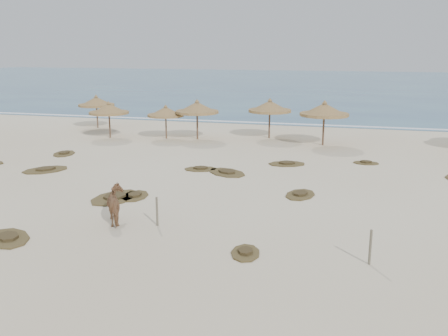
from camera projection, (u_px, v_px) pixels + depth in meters
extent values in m
plane|color=beige|center=(146.00, 214.00, 20.63)|extent=(160.00, 160.00, 0.00)
cube|color=#29507C|center=(310.00, 84.00, 91.12)|extent=(200.00, 100.00, 0.01)
cube|color=white|center=(261.00, 123.00, 45.07)|extent=(70.00, 0.60, 0.01)
cylinder|color=brown|center=(97.00, 115.00, 42.21)|extent=(0.12, 0.12, 2.10)
cylinder|color=olive|center=(97.00, 105.00, 42.00)|extent=(3.16, 3.16, 0.18)
cone|color=olive|center=(96.00, 101.00, 41.92)|extent=(3.06, 3.06, 0.75)
cone|color=olive|center=(96.00, 96.00, 41.82)|extent=(0.36, 0.36, 0.22)
cylinder|color=brown|center=(110.00, 124.00, 37.65)|extent=(0.12, 0.12, 2.07)
cylinder|color=olive|center=(109.00, 113.00, 37.44)|extent=(3.70, 3.70, 0.18)
cone|color=olive|center=(109.00, 108.00, 37.37)|extent=(3.58, 3.58, 0.74)
cone|color=olive|center=(108.00, 102.00, 37.26)|extent=(0.36, 0.36, 0.22)
cylinder|color=brown|center=(166.00, 126.00, 37.30)|extent=(0.11, 0.11, 1.91)
cylinder|color=olive|center=(166.00, 115.00, 37.11)|extent=(3.10, 3.10, 0.16)
cone|color=olive|center=(166.00, 111.00, 37.04)|extent=(3.00, 3.00, 0.68)
cone|color=olive|center=(165.00, 106.00, 36.94)|extent=(0.33, 0.33, 0.20)
cylinder|color=brown|center=(197.00, 124.00, 36.98)|extent=(0.13, 0.13, 2.23)
cylinder|color=olive|center=(197.00, 112.00, 36.76)|extent=(3.42, 3.42, 0.19)
cone|color=olive|center=(197.00, 107.00, 36.68)|extent=(3.31, 3.31, 0.80)
cone|color=olive|center=(197.00, 101.00, 36.57)|extent=(0.38, 0.38, 0.23)
cylinder|color=brown|center=(269.00, 123.00, 37.46)|extent=(0.13, 0.13, 2.26)
cylinder|color=olive|center=(270.00, 111.00, 37.23)|extent=(3.77, 3.77, 0.19)
cone|color=olive|center=(270.00, 106.00, 37.15)|extent=(3.64, 3.64, 0.81)
cone|color=olive|center=(270.00, 99.00, 37.03)|extent=(0.39, 0.39, 0.24)
cylinder|color=brown|center=(323.00, 128.00, 34.70)|extent=(0.14, 0.14, 2.37)
cylinder|color=olive|center=(324.00, 114.00, 34.47)|extent=(3.99, 3.99, 0.20)
cone|color=olive|center=(324.00, 109.00, 34.38)|extent=(3.86, 3.86, 0.85)
cone|color=olive|center=(325.00, 102.00, 34.26)|extent=(0.41, 0.41, 0.25)
imported|color=#966544|center=(117.00, 205.00, 19.52)|extent=(1.61, 1.85, 1.44)
cylinder|color=#6B6350|center=(157.00, 211.00, 19.21)|extent=(0.10, 0.10, 1.16)
cylinder|color=#6B6350|center=(370.00, 247.00, 15.77)|extent=(0.11, 0.11, 1.17)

